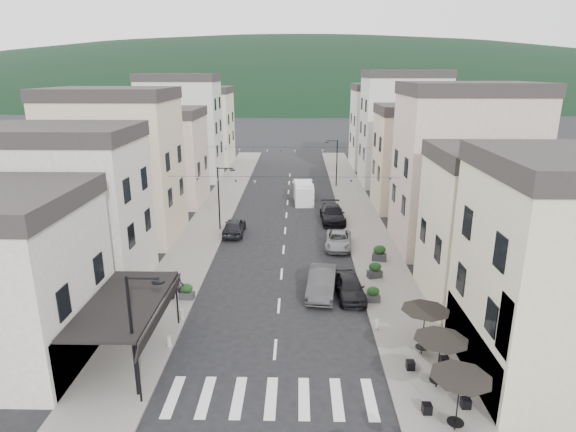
% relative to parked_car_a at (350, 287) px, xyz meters
% --- Properties ---
extents(ground, '(700.00, 700.00, 0.00)m').
position_rel_parked_car_a_xyz_m(ground, '(-4.60, -12.36, -0.74)').
color(ground, black).
rests_on(ground, ground).
extents(sidewalk_left, '(4.00, 76.00, 0.12)m').
position_rel_parked_car_a_xyz_m(sidewalk_left, '(-12.10, 19.64, -0.68)').
color(sidewalk_left, slate).
rests_on(sidewalk_left, ground).
extents(sidewalk_right, '(4.00, 76.00, 0.12)m').
position_rel_parked_car_a_xyz_m(sidewalk_right, '(2.90, 19.64, -0.68)').
color(sidewalk_right, slate).
rests_on(sidewalk_right, ground).
extents(hill_backdrop, '(640.00, 360.00, 70.00)m').
position_rel_parked_car_a_xyz_m(hill_backdrop, '(-4.60, 287.64, -0.74)').
color(hill_backdrop, black).
rests_on(hill_backdrop, ground).
extents(boutique_awning, '(3.77, 7.50, 3.28)m').
position_rel_parked_car_a_xyz_m(boutique_awning, '(-11.85, -7.36, 2.37)').
color(boutique_awning, black).
rests_on(boutique_awning, ground).
extents(buildings_row_left, '(10.20, 54.16, 14.00)m').
position_rel_parked_car_a_xyz_m(buildings_row_left, '(-19.10, 25.39, 5.38)').
color(buildings_row_left, '#ABA69C').
rests_on(buildings_row_left, ground).
extents(buildings_row_right, '(10.20, 54.16, 14.50)m').
position_rel_parked_car_a_xyz_m(buildings_row_right, '(9.90, 24.23, 5.58)').
color(buildings_row_right, '#C2BA9A').
rests_on(buildings_row_right, ground).
extents(cafe_terrace, '(2.50, 8.10, 2.53)m').
position_rel_parked_car_a_xyz_m(cafe_terrace, '(3.10, -9.56, 1.61)').
color(cafe_terrace, black).
rests_on(cafe_terrace, ground).
extents(streetlamp_left_near, '(1.70, 0.56, 6.00)m').
position_rel_parked_car_a_xyz_m(streetlamp_left_near, '(-10.42, -10.36, 2.96)').
color(streetlamp_left_near, black).
rests_on(streetlamp_left_near, ground).
extents(streetlamp_left_far, '(1.70, 0.56, 6.00)m').
position_rel_parked_car_a_xyz_m(streetlamp_left_far, '(-10.42, 13.64, 2.96)').
color(streetlamp_left_far, black).
rests_on(streetlamp_left_far, ground).
extents(streetlamp_right_far, '(1.70, 0.56, 6.00)m').
position_rel_parked_car_a_xyz_m(streetlamp_right_far, '(1.22, 31.64, 2.96)').
color(streetlamp_right_far, black).
rests_on(streetlamp_right_far, ground).
extents(bollards, '(11.66, 10.26, 0.60)m').
position_rel_parked_car_a_xyz_m(bollards, '(-4.60, -6.86, -0.32)').
color(bollards, gray).
rests_on(bollards, ground).
extents(bunting_near, '(19.00, 0.28, 0.62)m').
position_rel_parked_car_a_xyz_m(bunting_near, '(-4.60, 9.64, 4.91)').
color(bunting_near, black).
rests_on(bunting_near, ground).
extents(bunting_far, '(19.00, 0.28, 0.62)m').
position_rel_parked_car_a_xyz_m(bunting_far, '(-4.60, 25.64, 4.91)').
color(bunting_far, black).
rests_on(bunting_far, ground).
extents(parked_car_a, '(2.09, 4.48, 1.49)m').
position_rel_parked_car_a_xyz_m(parked_car_a, '(0.00, 0.00, 0.00)').
color(parked_car_a, black).
rests_on(parked_car_a, ground).
extents(parked_car_b, '(2.36, 5.23, 1.66)m').
position_rel_parked_car_a_xyz_m(parked_car_b, '(-1.80, 0.42, 0.09)').
color(parked_car_b, '#313033').
rests_on(parked_car_b, ground).
extents(parked_car_c, '(2.55, 4.82, 1.29)m').
position_rel_parked_car_a_xyz_m(parked_car_c, '(0.00, 9.32, -0.10)').
color(parked_car_c, gray).
rests_on(parked_car_c, ground).
extents(parked_car_d, '(2.46, 5.63, 1.61)m').
position_rel_parked_car_a_xyz_m(parked_car_d, '(0.00, 16.53, 0.06)').
color(parked_car_d, black).
rests_on(parked_car_d, ground).
extents(parked_car_e, '(1.83, 4.53, 1.54)m').
position_rel_parked_car_a_xyz_m(parked_car_e, '(-9.20, 12.45, 0.03)').
color(parked_car_e, black).
rests_on(parked_car_e, ground).
extents(delivery_van, '(2.27, 5.20, 2.45)m').
position_rel_parked_car_a_xyz_m(delivery_van, '(-2.80, 23.83, 0.46)').
color(delivery_van, silver).
rests_on(delivery_van, ground).
extents(pedestrian_a, '(0.61, 0.45, 1.52)m').
position_rel_parked_car_a_xyz_m(pedestrian_a, '(-12.40, -2.01, 0.14)').
color(pedestrian_a, black).
rests_on(pedestrian_a, sidewalk_left).
extents(pedestrian_b, '(0.95, 0.74, 1.96)m').
position_rel_parked_car_a_xyz_m(pedestrian_b, '(-11.15, -0.91, 0.36)').
color(pedestrian_b, '#241F29').
rests_on(pedestrian_b, sidewalk_left).
extents(planter_la, '(0.99, 0.62, 1.04)m').
position_rel_parked_car_a_xyz_m(planter_la, '(-10.60, -0.72, -0.12)').
color(planter_la, '#313033').
rests_on(planter_la, sidewalk_left).
extents(planter_lb, '(1.20, 0.97, 1.18)m').
position_rel_parked_car_a_xyz_m(planter_lb, '(-12.10, -0.20, -0.05)').
color(planter_lb, '#2F2F32').
rests_on(planter_lb, sidewalk_left).
extents(planter_ra, '(0.93, 0.52, 1.03)m').
position_rel_parked_car_a_xyz_m(planter_ra, '(1.40, -0.89, -0.12)').
color(planter_ra, '#333335').
rests_on(planter_ra, sidewalk_right).
extents(planter_rb, '(1.13, 0.82, 1.14)m').
position_rel_parked_car_a_xyz_m(planter_rb, '(2.10, 2.91, -0.07)').
color(planter_rb, '#2A2A2C').
rests_on(planter_rb, sidewalk_right).
extents(planter_rc, '(1.21, 0.84, 1.23)m').
position_rel_parked_car_a_xyz_m(planter_rc, '(2.95, 6.17, -0.02)').
color(planter_rc, '#2D2D2F').
rests_on(planter_rc, sidewalk_right).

